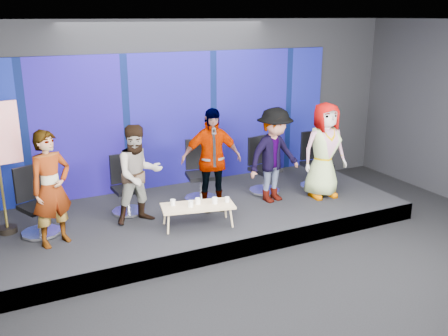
{
  "coord_description": "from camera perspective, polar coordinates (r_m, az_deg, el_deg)",
  "views": [
    {
      "loc": [
        -3.28,
        -5.07,
        3.56
      ],
      "look_at": [
        0.38,
        2.4,
        1.01
      ],
      "focal_mm": 40.0,
      "sensor_mm": 36.0,
      "label": 1
    }
  ],
  "objects": [
    {
      "name": "mug_b",
      "position": [
        7.92,
        -3.83,
        -4.1
      ],
      "size": [
        0.08,
        0.08,
        0.1
      ],
      "primitive_type": "cylinder",
      "color": "white",
      "rests_on": "coffee_table"
    },
    {
      "name": "panelist_a",
      "position": [
        7.62,
        -19.14,
        -2.23
      ],
      "size": [
        0.74,
        0.63,
        1.73
      ],
      "primitive_type": "imported",
      "rotation": [
        0.0,
        0.0,
        0.4
      ],
      "color": "black",
      "rests_on": "riser"
    },
    {
      "name": "coffee_table",
      "position": [
        8.01,
        -3.02,
        -4.44
      ],
      "size": [
        1.23,
        0.72,
        0.36
      ],
      "rotation": [
        0.0,
        0.0,
        -0.21
      ],
      "color": "tan",
      "rests_on": "riser"
    },
    {
      "name": "mug_c",
      "position": [
        8.03,
        -3.01,
        -3.78
      ],
      "size": [
        0.08,
        0.08,
        0.1
      ],
      "primitive_type": "cylinder",
      "color": "white",
      "rests_on": "coffee_table"
    },
    {
      "name": "mug_a",
      "position": [
        8.0,
        -5.87,
        -3.94
      ],
      "size": [
        0.08,
        0.08,
        0.1
      ],
      "primitive_type": "cylinder",
      "color": "white",
      "rests_on": "coffee_table"
    },
    {
      "name": "panelist_e",
      "position": [
        9.34,
        11.38,
        1.99
      ],
      "size": [
        0.91,
        0.63,
        1.77
      ],
      "primitive_type": "imported",
      "rotation": [
        0.0,
        0.0,
        -0.08
      ],
      "color": "black",
      "rests_on": "riser"
    },
    {
      "name": "panelist_b",
      "position": [
        8.12,
        -9.71,
        -0.73
      ],
      "size": [
        0.83,
        0.67,
        1.63
      ],
      "primitive_type": "imported",
      "rotation": [
        0.0,
        0.0,
        0.07
      ],
      "color": "black",
      "rests_on": "riser"
    },
    {
      "name": "room_walls",
      "position": [
        6.15,
        6.7,
        6.34
      ],
      "size": [
        10.02,
        8.02,
        3.51
      ],
      "color": "black",
      "rests_on": "ground"
    },
    {
      "name": "riser",
      "position": [
        8.93,
        -2.5,
        -5.41
      ],
      "size": [
        7.0,
        3.0,
        0.3
      ],
      "primitive_type": "cube",
      "color": "black",
      "rests_on": "ground"
    },
    {
      "name": "flag_stand",
      "position": [
        8.23,
        -23.64,
        0.75
      ],
      "size": [
        0.5,
        0.29,
        2.18
      ],
      "rotation": [
        0.0,
        0.0,
        0.19
      ],
      "color": "black",
      "rests_on": "riser"
    },
    {
      "name": "chair_e",
      "position": [
        9.94,
        10.35,
        -0.19
      ],
      "size": [
        0.66,
        0.66,
        1.09
      ],
      "rotation": [
        0.0,
        0.0,
        -0.08
      ],
      "color": "silver",
      "rests_on": "riser"
    },
    {
      "name": "mug_e",
      "position": [
        8.1,
        0.36,
        -3.62
      ],
      "size": [
        0.07,
        0.07,
        0.09
      ],
      "primitive_type": "cylinder",
      "color": "white",
      "rests_on": "coffee_table"
    },
    {
      "name": "chair_c",
      "position": [
        9.13,
        -2.71,
        -1.46
      ],
      "size": [
        0.73,
        0.73,
        1.11
      ],
      "rotation": [
        0.0,
        0.0,
        -0.18
      ],
      "color": "silver",
      "rests_on": "riser"
    },
    {
      "name": "ground",
      "position": [
        7.01,
        6.0,
        -13.56
      ],
      "size": [
        10.0,
        10.0,
        0.0
      ],
      "primitive_type": "plane",
      "color": "black",
      "rests_on": "ground"
    },
    {
      "name": "backdrop",
      "position": [
        9.8,
        -6.04,
        5.42
      ],
      "size": [
        7.0,
        0.08,
        2.6
      ],
      "primitive_type": "cube",
      "color": "navy",
      "rests_on": "riser"
    },
    {
      "name": "panelist_d",
      "position": [
        8.97,
        5.75,
        1.46
      ],
      "size": [
        1.21,
        0.84,
        1.72
      ],
      "primitive_type": "imported",
      "rotation": [
        0.0,
        0.0,
        0.19
      ],
      "color": "black",
      "rests_on": "riser"
    },
    {
      "name": "chair_b",
      "position": [
        8.7,
        -11.06,
        -2.94
      ],
      "size": [
        0.6,
        0.6,
        1.0
      ],
      "rotation": [
        0.0,
        0.0,
        0.07
      ],
      "color": "silver",
      "rests_on": "riser"
    },
    {
      "name": "mug_d",
      "position": [
        8.04,
        -1.05,
        -3.74
      ],
      "size": [
        0.09,
        0.09,
        0.1
      ],
      "primitive_type": "cylinder",
      "color": "white",
      "rests_on": "coffee_table"
    },
    {
      "name": "chair_d",
      "position": [
        9.56,
        4.48,
        -0.72
      ],
      "size": [
        0.7,
        0.7,
        1.06
      ],
      "rotation": [
        0.0,
        0.0,
        0.19
      ],
      "color": "silver",
      "rests_on": "riser"
    },
    {
      "name": "chair_a",
      "position": [
        8.22,
        -20.55,
        -4.81
      ],
      "size": [
        0.79,
        0.79,
        1.07
      ],
      "rotation": [
        0.0,
        0.0,
        0.4
      ],
      "color": "silver",
      "rests_on": "riser"
    },
    {
      "name": "panelist_c",
      "position": [
        8.52,
        -1.47,
        0.95
      ],
      "size": [
        1.11,
        0.62,
        1.79
      ],
      "primitive_type": "imported",
      "rotation": [
        0.0,
        0.0,
        -0.18
      ],
      "color": "black",
      "rests_on": "riser"
    }
  ]
}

